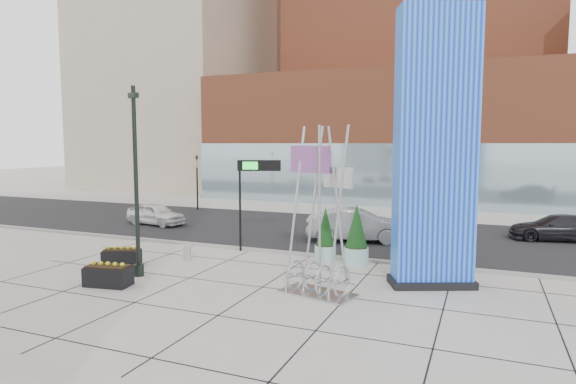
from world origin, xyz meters
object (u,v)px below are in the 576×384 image
at_px(lamp_post, 137,200).
at_px(car_white_west, 156,214).
at_px(overhead_street_sign, 254,173).
at_px(concrete_bollard, 187,253).
at_px(blue_pylon, 435,154).
at_px(public_art_sculpture, 319,251).
at_px(car_silver_mid, 357,225).

height_order(lamp_post, car_white_west, lamp_post).
relative_size(overhead_street_sign, car_white_west, 1.08).
height_order(concrete_bollard, car_white_west, car_white_west).
height_order(blue_pylon, public_art_sculpture, blue_pylon).
xyz_separation_m(blue_pylon, lamp_post, (-10.33, -2.89, -1.72)).
bearing_deg(public_art_sculpture, car_silver_mid, 110.08).
bearing_deg(blue_pylon, public_art_sculpture, -167.17).
distance_m(blue_pylon, overhead_street_sign, 8.48).
bearing_deg(concrete_bollard, overhead_street_sign, 53.11).
xyz_separation_m(overhead_street_sign, car_silver_mid, (3.75, 4.16, -2.79)).
relative_size(public_art_sculpture, overhead_street_sign, 1.32).
distance_m(lamp_post, car_white_west, 11.93).
bearing_deg(blue_pylon, car_silver_mid, 100.28).
relative_size(blue_pylon, overhead_street_sign, 2.26).
bearing_deg(lamp_post, car_silver_mid, 57.48).
relative_size(lamp_post, car_silver_mid, 1.40).
bearing_deg(public_art_sculpture, blue_pylon, 49.90).
relative_size(blue_pylon, car_silver_mid, 1.89).
xyz_separation_m(car_white_west, car_silver_mid, (12.64, -0.24, 0.17)).
relative_size(concrete_bollard, car_white_west, 0.16).
distance_m(public_art_sculpture, overhead_street_sign, 7.09).
xyz_separation_m(overhead_street_sign, car_white_west, (-8.90, 4.40, -2.96)).
xyz_separation_m(blue_pylon, concrete_bollard, (-10.00, -0.19, -4.29)).
bearing_deg(concrete_bollard, public_art_sculpture, -18.68).
distance_m(concrete_bollard, overhead_street_sign, 4.59).
distance_m(public_art_sculpture, car_silver_mid, 9.04).
relative_size(blue_pylon, public_art_sculpture, 1.71).
bearing_deg(public_art_sculpture, concrete_bollard, 175.07).
distance_m(blue_pylon, lamp_post, 10.86).
distance_m(blue_pylon, public_art_sculpture, 5.20).
distance_m(lamp_post, public_art_sculpture, 7.15).
bearing_deg(blue_pylon, concrete_bollard, 157.76).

